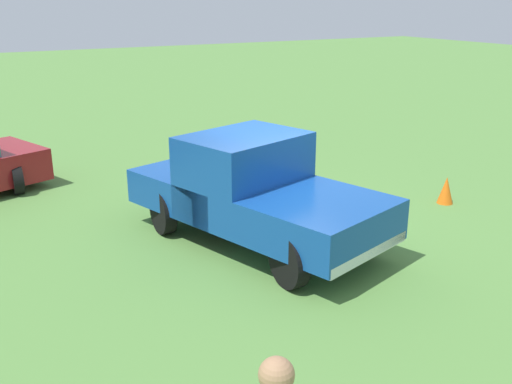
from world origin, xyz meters
name	(u,v)px	position (x,y,z in m)	size (l,w,h in m)	color
ground_plane	(276,227)	(0.00, 0.00, 0.00)	(80.00, 80.00, 0.00)	#54843D
pickup_truck	(251,187)	(0.30, -0.69, 0.96)	(4.96, 3.22, 1.83)	black
traffic_cone	(446,190)	(0.57, 3.67, 0.28)	(0.32, 0.32, 0.55)	orange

